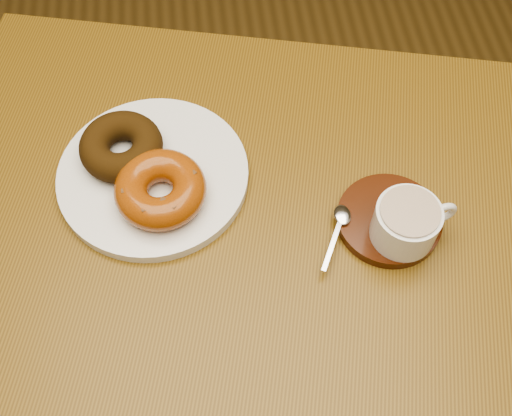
{
  "coord_description": "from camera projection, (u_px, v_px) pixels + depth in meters",
  "views": [
    {
      "loc": [
        -0.14,
        -0.17,
        1.55
      ],
      "look_at": [
        -0.1,
        0.25,
        0.84
      ],
      "focal_mm": 45.0,
      "sensor_mm": 36.0,
      "label": 1
    }
  ],
  "objects": [
    {
      "name": "cafe_table",
      "position": [
        243.0,
        262.0,
        0.96
      ],
      "size": [
        1.01,
        0.85,
        0.82
      ],
      "rotation": [
        0.0,
        0.0,
        -0.25
      ],
      "color": "brown",
      "rests_on": "ground"
    },
    {
      "name": "donut_plate",
      "position": [
        153.0,
        175.0,
        0.87
      ],
      "size": [
        0.33,
        0.33,
        0.02
      ],
      "primitive_type": "cylinder",
      "rotation": [
        0.0,
        0.0,
        -0.36
      ],
      "color": "white",
      "rests_on": "cafe_table"
    },
    {
      "name": "donut_cinnamon",
      "position": [
        121.0,
        147.0,
        0.86
      ],
      "size": [
        0.15,
        0.15,
        0.04
      ],
      "primitive_type": "torus",
      "rotation": [
        0.0,
        0.0,
        -0.49
      ],
      "color": "#331F0A",
      "rests_on": "donut_plate"
    },
    {
      "name": "donut_caramel",
      "position": [
        160.0,
        189.0,
        0.82
      ],
      "size": [
        0.16,
        0.16,
        0.04
      ],
      "rotation": [
        0.0,
        0.0,
        -0.4
      ],
      "color": "#91450F",
      "rests_on": "donut_plate"
    },
    {
      "name": "saucer",
      "position": [
        389.0,
        220.0,
        0.83
      ],
      "size": [
        0.14,
        0.14,
        0.01
      ],
      "primitive_type": "cylinder",
      "rotation": [
        0.0,
        0.0,
        0.01
      ],
      "color": "#381607",
      "rests_on": "cafe_table"
    },
    {
      "name": "coffee_cup",
      "position": [
        407.0,
        222.0,
        0.79
      ],
      "size": [
        0.11,
        0.08,
        0.06
      ],
      "rotation": [
        0.0,
        0.0,
        0.16
      ],
      "color": "white",
      "rests_on": "saucer"
    },
    {
      "name": "teaspoon",
      "position": [
        340.0,
        221.0,
        0.82
      ],
      "size": [
        0.05,
        0.09,
        0.01
      ],
      "rotation": [
        0.0,
        0.0,
        -0.46
      ],
      "color": "silver",
      "rests_on": "saucer"
    }
  ]
}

